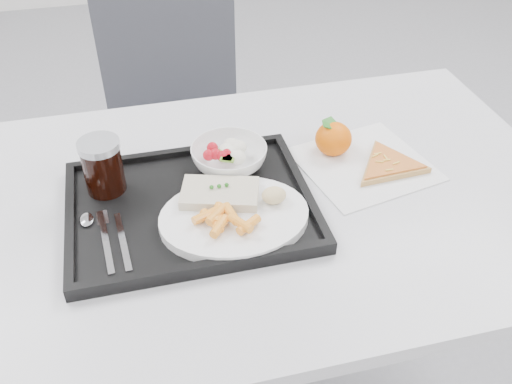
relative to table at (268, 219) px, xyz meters
name	(u,v)px	position (x,y,z in m)	size (l,w,h in m)	color
table	(268,219)	(0.00, 0.00, 0.00)	(1.20, 0.80, 0.75)	#B5B5B8
chair	(177,111)	(-0.10, 0.71, -0.15)	(0.42, 0.42, 0.93)	#3E3F47
tray	(191,207)	(-0.15, -0.02, 0.08)	(0.45, 0.35, 0.03)	black
dinner_plate	(234,218)	(-0.08, -0.08, 0.09)	(0.27, 0.27, 0.02)	white
fish_fillet	(220,193)	(-0.10, -0.03, 0.11)	(0.16, 0.12, 0.03)	beige
bread_roll	(274,195)	(-0.01, -0.07, 0.12)	(0.05, 0.04, 0.03)	tan
salad_bowl	(229,157)	(-0.06, 0.08, 0.11)	(0.15, 0.15, 0.05)	white
cola_glass	(103,165)	(-0.30, 0.07, 0.14)	(0.08, 0.08, 0.11)	black
cutlery	(104,232)	(-0.31, -0.06, 0.08)	(0.09, 0.17, 0.01)	silver
napkin	(364,164)	(0.22, 0.04, 0.07)	(0.29, 0.29, 0.00)	silver
tangerine	(333,139)	(0.17, 0.10, 0.10)	(0.08, 0.08, 0.07)	orange
pizza_slice	(389,165)	(0.26, 0.02, 0.08)	(0.26, 0.26, 0.02)	tan
carrot_pile	(223,219)	(-0.11, -0.11, 0.11)	(0.12, 0.09, 0.02)	orange
salad_contents	(228,152)	(-0.06, 0.09, 0.12)	(0.09, 0.08, 0.03)	#AD0F1A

